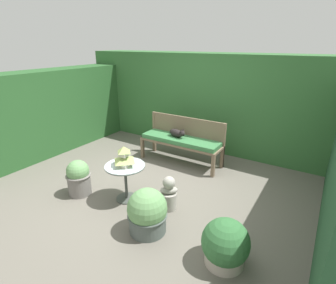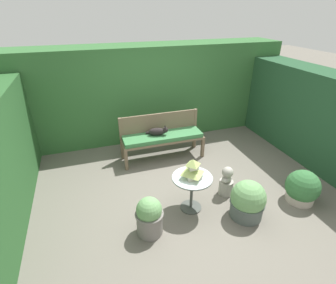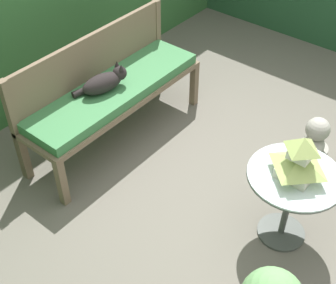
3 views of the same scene
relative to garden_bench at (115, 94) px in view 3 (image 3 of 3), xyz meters
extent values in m
plane|color=#666056|center=(0.06, -1.12, -0.46)|extent=(30.00, 30.00, 0.00)
cube|color=brown|center=(-0.80, -0.22, -0.25)|extent=(0.06, 0.06, 0.41)
cube|color=brown|center=(0.80, -0.22, -0.25)|extent=(0.06, 0.06, 0.41)
cube|color=brown|center=(-0.80, 0.22, -0.25)|extent=(0.06, 0.06, 0.41)
cube|color=brown|center=(0.80, 0.22, -0.25)|extent=(0.06, 0.06, 0.41)
cube|color=brown|center=(0.00, 0.00, -0.02)|extent=(1.67, 0.50, 0.04)
cube|color=#387542|center=(0.00, 0.00, 0.04)|extent=(1.60, 0.46, 0.08)
cube|color=brown|center=(-0.81, 0.23, 0.00)|extent=(0.06, 0.06, 0.91)
cube|color=brown|center=(0.81, 0.23, 0.00)|extent=(0.06, 0.06, 0.91)
cube|color=brown|center=(0.00, 0.23, 0.26)|extent=(1.60, 0.04, 0.38)
ellipsoid|color=black|center=(-0.11, 0.01, 0.15)|extent=(0.37, 0.23, 0.15)
sphere|color=black|center=(0.05, -0.03, 0.19)|extent=(0.11, 0.11, 0.11)
cone|color=black|center=(0.05, 0.00, 0.25)|extent=(0.04, 0.04, 0.05)
cone|color=black|center=(0.04, -0.06, 0.25)|extent=(0.04, 0.04, 0.05)
cylinder|color=black|center=(-0.23, 0.10, 0.11)|extent=(0.19, 0.10, 0.05)
cylinder|color=#424742|center=(-0.04, -1.62, -0.45)|extent=(0.33, 0.33, 0.02)
cylinder|color=#424742|center=(-0.04, -1.62, -0.17)|extent=(0.04, 0.04, 0.57)
cylinder|color=silver|center=(-0.04, -1.62, 0.12)|extent=(0.61, 0.61, 0.01)
torus|color=#424742|center=(-0.04, -1.62, 0.11)|extent=(0.61, 0.61, 0.02)
cube|color=beige|center=(-0.04, -1.62, 0.16)|extent=(0.21, 0.21, 0.07)
pyramid|color=#A8BC66|center=(-0.04, -1.62, 0.24)|extent=(0.29, 0.29, 0.08)
cube|color=beige|center=(-0.04, -1.62, 0.31)|extent=(0.13, 0.13, 0.06)
pyramid|color=#A8BC66|center=(-0.04, -1.62, 0.39)|extent=(0.18, 0.18, 0.09)
cylinder|color=#A39E93|center=(0.65, -1.48, -0.33)|extent=(0.23, 0.23, 0.26)
ellipsoid|color=#A39E93|center=(0.65, -1.48, -0.15)|extent=(0.29, 0.27, 0.10)
sphere|color=#A39E93|center=(0.65, -1.48, -0.03)|extent=(0.18, 0.18, 0.18)
camera|label=1|loc=(2.41, -4.27, 1.86)|focal=28.00mm
camera|label=2|loc=(-1.39, -4.55, 2.39)|focal=28.00mm
camera|label=3|loc=(-2.14, -2.30, 2.22)|focal=50.00mm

